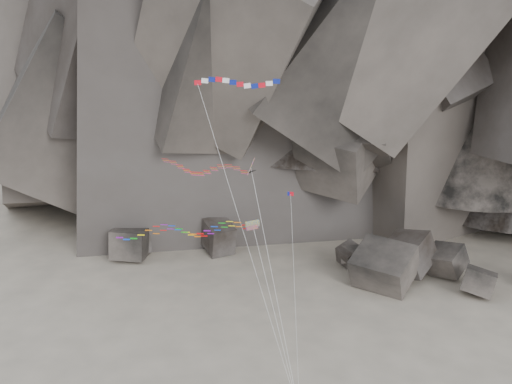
% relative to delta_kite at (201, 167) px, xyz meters
% --- Properties ---
extents(boulder_field, '(70.97, 18.38, 8.26)m').
position_rel_delta_kite_xyz_m(boulder_field, '(5.05, 29.91, -20.09)').
color(boulder_field, '#47423F').
rests_on(boulder_field, ground).
extents(delta_kite, '(14.61, 6.69, 22.04)m').
position_rel_delta_kite_xyz_m(delta_kite, '(0.00, 0.00, 0.00)').
color(delta_kite, red).
rests_on(delta_kite, ground).
extents(banner_kite, '(10.92, 8.74, 28.83)m').
position_rel_delta_kite_xyz_m(banner_kite, '(3.16, 1.28, 7.30)').
color(banner_kite, red).
rests_on(banner_kite, ground).
extents(parafoil_kite, '(16.58, 1.87, 17.45)m').
position_rel_delta_kite_xyz_m(parafoil_kite, '(-0.44, -5.43, -4.27)').
color(parafoil_kite, yellow).
rests_on(parafoil_kite, ground).
extents(pennant_kite, '(2.48, 8.34, 18.17)m').
position_rel_delta_kite_xyz_m(pennant_kite, '(8.41, 0.59, -5.99)').
color(pennant_kite, red).
rests_on(pennant_kite, ground).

